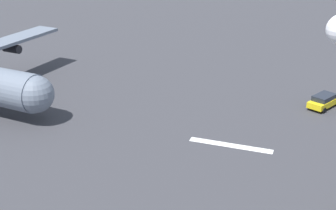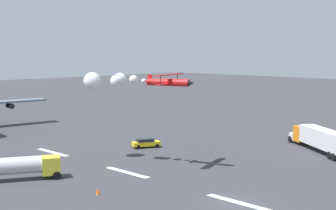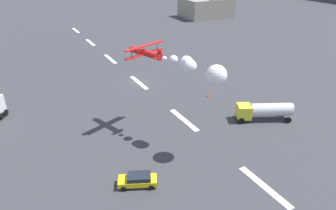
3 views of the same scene
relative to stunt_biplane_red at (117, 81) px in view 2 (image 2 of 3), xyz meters
name	(u,v)px [view 2 (image 2 of 3)]	position (x,y,z in m)	size (l,w,h in m)	color
ground_plane	(238,202)	(-23.58, 2.96, -11.64)	(440.00, 440.00, 0.00)	#38383D
runway_stripe_3	(238,202)	(-23.58, 2.96, -11.63)	(8.00, 0.90, 0.01)	white
runway_stripe_4	(127,172)	(-5.55, 2.96, -11.63)	(8.00, 0.90, 0.01)	white
runway_stripe_5	(53,152)	(12.48, 2.96, -11.63)	(8.00, 0.90, 0.01)	white
stunt_biplane_red	(117,81)	(0.00, 0.00, 0.00)	(16.53, 8.81, 2.58)	red
semi_truck_orange	(319,138)	(-16.65, -27.37, -9.49)	(14.58, 11.23, 3.70)	silver
fuel_tanker_truck	(24,166)	(0.64, 14.28, -9.89)	(6.35, 9.05, 2.90)	yellow
followme_car_yellow	(146,143)	(4.96, -9.97, -10.82)	(3.58, 4.88, 1.52)	yellow
traffic_cone_far	(98,191)	(-10.86, 11.68, -11.26)	(0.44, 0.44, 0.75)	orange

